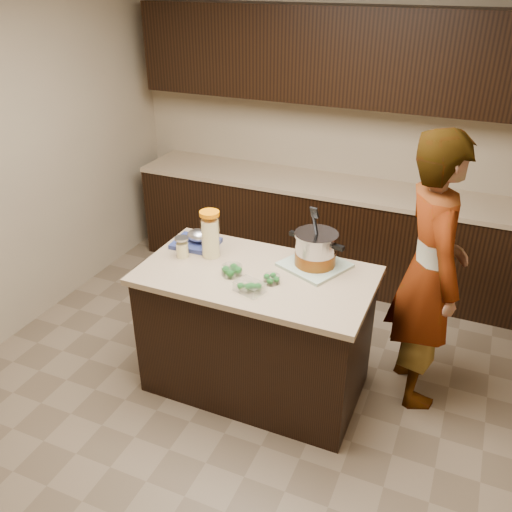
{
  "coord_description": "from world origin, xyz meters",
  "views": [
    {
      "loc": [
        1.16,
        -2.68,
        2.59
      ],
      "look_at": [
        0.0,
        0.0,
        1.02
      ],
      "focal_mm": 38.0,
      "sensor_mm": 36.0,
      "label": 1
    }
  ],
  "objects_px": {
    "stock_pot": "(315,251)",
    "lemonade_pitcher": "(210,236)",
    "island": "(256,331)",
    "person": "(429,273)"
  },
  "relations": [
    {
      "from": "stock_pot",
      "to": "lemonade_pitcher",
      "type": "relative_size",
      "value": 1.24
    },
    {
      "from": "island",
      "to": "stock_pot",
      "type": "relative_size",
      "value": 3.76
    },
    {
      "from": "stock_pot",
      "to": "person",
      "type": "bearing_deg",
      "value": 27.65
    },
    {
      "from": "island",
      "to": "lemonade_pitcher",
      "type": "relative_size",
      "value": 4.66
    },
    {
      "from": "island",
      "to": "stock_pot",
      "type": "bearing_deg",
      "value": 35.92
    },
    {
      "from": "island",
      "to": "stock_pot",
      "type": "distance_m",
      "value": 0.68
    },
    {
      "from": "stock_pot",
      "to": "lemonade_pitcher",
      "type": "height_order",
      "value": "stock_pot"
    },
    {
      "from": "island",
      "to": "lemonade_pitcher",
      "type": "distance_m",
      "value": 0.7
    },
    {
      "from": "stock_pot",
      "to": "lemonade_pitcher",
      "type": "bearing_deg",
      "value": -155.9
    },
    {
      "from": "lemonade_pitcher",
      "to": "stock_pot",
      "type": "bearing_deg",
      "value": 11.29
    }
  ]
}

